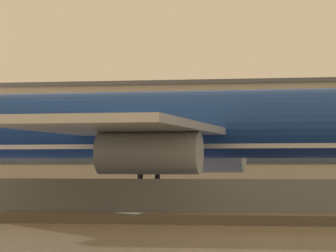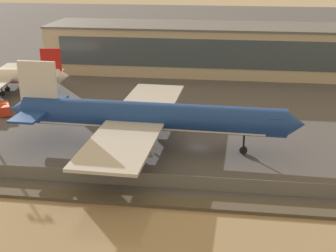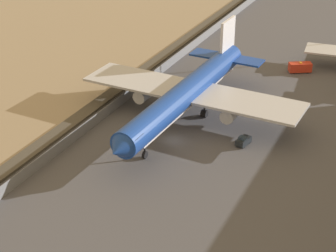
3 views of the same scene
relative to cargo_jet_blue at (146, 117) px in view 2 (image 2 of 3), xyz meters
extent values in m
plane|color=#4C4C51|center=(9.04, 1.13, -5.71)|extent=(500.00, 500.00, 0.00)
cube|color=#474238|center=(9.04, -19.37, -5.46)|extent=(320.00, 3.00, 0.50)
cube|color=slate|center=(9.04, -14.87, -4.60)|extent=(280.00, 0.08, 2.21)
cylinder|color=slate|center=(9.04, -14.87, -4.60)|extent=(0.10, 0.10, 2.21)
cylinder|color=#193D93|center=(0.77, -0.03, 0.21)|extent=(46.23, 6.39, 4.83)
cone|color=#193D93|center=(25.13, -0.85, 0.21)|extent=(3.29, 4.69, 4.59)
cone|color=#193D93|center=(-23.59, 0.80, 0.21)|extent=(3.29, 4.45, 4.35)
cube|color=#232D3D|center=(21.96, -0.74, 0.81)|extent=(2.79, 4.19, 1.45)
cube|color=silver|center=(0.77, -0.03, -1.12)|extent=(39.29, 5.19, 0.87)
cube|color=#B7BABF|center=(-1.16, 11.11, -0.39)|extent=(10.88, 22.45, 0.48)
cube|color=#B7BABF|center=(-1.90, -11.00, -0.39)|extent=(10.88, 22.45, 0.48)
cylinder|color=#B7BABF|center=(0.17, 9.29, -1.96)|extent=(6.54, 2.87, 2.66)
cylinder|color=#B7BABF|center=(-0.46, -9.28, -1.96)|extent=(6.54, 2.87, 2.66)
cube|color=silver|center=(-19.50, 0.66, 5.04)|extent=(6.93, 0.81, 8.21)
cube|color=#193D93|center=(-19.36, 4.71, 0.57)|extent=(4.88, 8.26, 0.39)
cube|color=#193D93|center=(-19.63, -3.39, 0.57)|extent=(4.88, 8.26, 0.39)
cylinder|color=black|center=(16.90, -0.57, -3.62)|extent=(0.34, 0.34, 2.83)
cylinder|color=black|center=(16.90, -0.57, -5.03)|extent=(1.37, 0.58, 1.35)
cylinder|color=black|center=(-2.37, 2.62, -3.62)|extent=(0.39, 0.39, 2.83)
cylinder|color=black|center=(-2.37, 2.62, -5.03)|extent=(1.59, 1.14, 1.56)
cylinder|color=black|center=(-2.54, -2.45, -3.62)|extent=(0.39, 0.39, 2.83)
cylinder|color=black|center=(-2.54, -2.45, -5.03)|extent=(1.59, 1.14, 1.56)
cone|color=white|center=(-25.87, 31.08, -1.24)|extent=(2.74, 3.54, 3.28)
cube|color=#B7BABF|center=(-42.44, 37.03, -1.70)|extent=(9.01, 16.47, 0.36)
cylinder|color=#B7BABF|center=(-43.27, 35.67, -2.88)|extent=(4.79, 2.53, 2.01)
cube|color=red|center=(-28.82, 30.73, 2.40)|extent=(4.93, 1.01, 6.20)
cube|color=white|center=(-28.48, 27.87, -0.97)|extent=(3.93, 6.11, 0.29)
cube|color=white|center=(-29.16, 33.59, -0.97)|extent=(3.93, 6.11, 0.29)
cylinder|color=black|center=(-40.63, 27.40, -4.13)|extent=(0.29, 0.29, 2.13)
cylinder|color=black|center=(-40.63, 27.40, -5.20)|extent=(1.26, 0.95, 1.17)
cylinder|color=black|center=(-41.09, 31.20, -4.13)|extent=(0.29, 0.29, 2.13)
cylinder|color=black|center=(-41.09, 31.20, -5.20)|extent=(1.26, 0.95, 1.17)
cube|color=#1E2328|center=(5.05, 13.30, -4.96)|extent=(3.46, 2.21, 1.11)
cube|color=#283847|center=(5.44, 13.22, -4.16)|extent=(1.35, 1.48, 0.50)
cylinder|color=black|center=(6.16, 13.77, -5.36)|extent=(0.73, 0.36, 0.70)
cylinder|color=black|center=(5.89, 12.44, -5.36)|extent=(0.73, 0.36, 0.70)
cylinder|color=black|center=(4.22, 14.17, -5.36)|extent=(0.73, 0.36, 0.70)
cylinder|color=black|center=(3.94, 12.83, -5.36)|extent=(0.73, 0.36, 0.70)
cube|color=red|center=(-33.51, 14.02, -4.44)|extent=(4.45, 5.55, 2.07)
cube|color=#283847|center=(-32.59, 12.45, -4.05)|extent=(2.30, 2.00, 0.83)
cube|color=orange|center=(-33.51, 14.02, -3.31)|extent=(1.16, 0.96, 0.16)
cylinder|color=black|center=(-31.89, 13.10, -5.29)|extent=(0.62, 0.84, 0.84)
cylinder|color=black|center=(-33.49, 12.15, -5.29)|extent=(0.62, 0.84, 0.84)
cylinder|color=black|center=(-33.53, 15.88, -5.29)|extent=(0.62, 0.84, 0.84)
cube|color=#BCB299|center=(21.49, 59.12, 0.82)|extent=(119.29, 19.74, 13.06)
cube|color=#3D4C5B|center=(21.49, 49.17, 1.48)|extent=(109.75, 0.16, 7.84)
cube|color=#5B5E63|center=(21.49, 59.12, 7.61)|extent=(119.89, 20.34, 0.50)
camera|label=1|loc=(12.25, -69.06, -2.81)|focal=105.00mm
camera|label=2|loc=(13.95, -75.51, 26.41)|focal=50.00mm
camera|label=3|loc=(90.38, 39.17, 44.64)|focal=60.00mm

